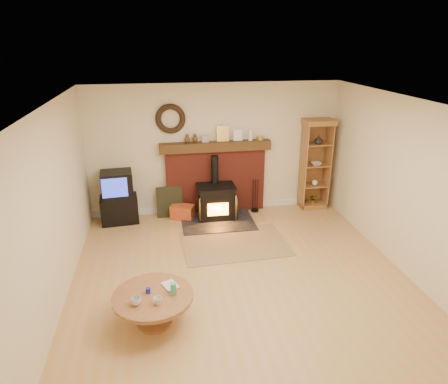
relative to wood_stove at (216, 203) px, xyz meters
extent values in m
plane|color=tan|center=(0.05, -2.27, -0.33)|extent=(5.50, 5.50, 0.00)
cube|color=beige|center=(0.05, 0.48, 0.97)|extent=(5.00, 0.02, 2.60)
cube|color=beige|center=(0.05, -5.02, 0.97)|extent=(5.00, 0.02, 2.60)
cube|color=beige|center=(-2.45, -2.27, 0.97)|extent=(0.02, 5.50, 2.60)
cube|color=beige|center=(2.55, -2.27, 0.97)|extent=(0.02, 5.50, 2.60)
cube|color=white|center=(0.05, -2.27, 2.27)|extent=(5.00, 5.50, 0.02)
cube|color=white|center=(0.05, 0.46, -0.27)|extent=(5.00, 0.04, 0.12)
torus|color=black|center=(-0.80, 0.42, 1.62)|extent=(0.57, 0.11, 0.57)
cube|color=maroon|center=(0.05, 0.40, 0.32)|extent=(2.00, 0.15, 1.30)
cube|color=#3E2513|center=(0.05, 0.37, 1.06)|extent=(2.20, 0.22, 0.18)
cube|color=#999999|center=(-0.15, 0.38, 1.22)|extent=(0.13, 0.05, 0.14)
cube|color=gold|center=(0.20, 0.40, 1.30)|extent=(0.24, 0.06, 0.30)
cube|color=white|center=(0.50, 0.40, 1.26)|extent=(0.18, 0.05, 0.22)
cylinder|color=white|center=(0.75, 0.38, 1.26)|extent=(0.08, 0.08, 0.22)
cylinder|color=gold|center=(0.95, 0.38, 1.18)|extent=(0.14, 0.14, 0.07)
cube|color=black|center=(0.00, -0.17, -0.32)|extent=(1.40, 1.00, 0.03)
cube|color=black|center=(0.00, 0.03, 0.01)|extent=(0.67, 0.48, 0.62)
cube|color=black|center=(0.00, 0.03, 0.34)|extent=(0.74, 0.53, 0.04)
cylinder|color=black|center=(0.00, 0.18, 0.64)|extent=(0.14, 0.14, 0.56)
cube|color=orange|center=(0.00, -0.22, -0.04)|extent=(0.40, 0.02, 0.25)
cube|color=black|center=(-0.31, -0.16, -0.02)|extent=(0.16, 0.21, 0.50)
cube|color=black|center=(0.31, -0.16, -0.02)|extent=(0.16, 0.21, 0.50)
cube|color=brown|center=(0.15, -1.09, -0.33)|extent=(1.86, 1.32, 0.01)
cube|color=black|center=(-1.88, 0.20, -0.08)|extent=(0.74, 0.55, 0.51)
cube|color=black|center=(-1.88, 0.20, 0.44)|extent=(0.62, 0.53, 0.51)
cube|color=#222FB0|center=(-1.90, -0.05, 0.46)|extent=(0.46, 0.06, 0.37)
cube|color=#9B6532|center=(2.11, 0.26, -0.28)|extent=(0.54, 0.39, 0.10)
cube|color=#9B6532|center=(2.11, 0.45, 0.58)|extent=(0.54, 0.02, 1.73)
cube|color=#9B6532|center=(1.85, 0.26, 0.58)|extent=(0.02, 0.39, 1.73)
cube|color=#9B6532|center=(2.37, 0.26, 0.58)|extent=(0.02, 0.39, 1.73)
cube|color=#9B6532|center=(2.11, 0.26, 1.49)|extent=(0.60, 0.43, 0.10)
cube|color=#9B6532|center=(2.11, 0.26, 0.16)|extent=(0.50, 0.35, 0.02)
cube|color=#9B6532|center=(2.11, 0.26, 0.60)|extent=(0.50, 0.35, 0.02)
cube|color=#9B6532|center=(2.11, 0.26, 1.05)|extent=(0.50, 0.35, 0.02)
imported|color=white|center=(2.11, 0.21, 1.14)|extent=(0.16, 0.16, 0.17)
imported|color=white|center=(2.11, 0.21, 0.64)|extent=(0.21, 0.21, 0.05)
sphere|color=white|center=(2.11, 0.21, 0.23)|extent=(0.12, 0.12, 0.12)
imported|color=#44AC79|center=(2.11, 0.21, -0.13)|extent=(0.19, 0.16, 0.21)
cube|color=orange|center=(-0.66, 0.13, -0.20)|extent=(0.52, 0.43, 0.28)
cube|color=black|center=(-0.91, 0.28, -0.02)|extent=(0.52, 0.14, 0.62)
cylinder|color=black|center=(0.84, 0.23, -0.31)|extent=(0.16, 0.16, 0.04)
cylinder|color=black|center=(0.79, 0.23, 0.02)|extent=(0.02, 0.02, 0.70)
cylinder|color=black|center=(0.84, 0.23, 0.02)|extent=(0.02, 0.02, 0.70)
cylinder|color=black|center=(0.89, 0.23, 0.02)|extent=(0.02, 0.02, 0.70)
cylinder|color=brown|center=(-1.24, -2.96, -0.32)|extent=(0.44, 0.44, 0.03)
cylinder|color=brown|center=(-1.24, -2.96, -0.13)|extent=(0.16, 0.16, 0.35)
cylinder|color=brown|center=(-1.24, -2.96, 0.07)|extent=(1.01, 1.01, 0.05)
imported|color=white|center=(-1.43, -3.13, 0.14)|extent=(0.12, 0.12, 0.10)
imported|color=white|center=(-1.18, -3.16, 0.14)|extent=(0.10, 0.10, 0.09)
imported|color=#4C331E|center=(-1.10, -2.85, 0.10)|extent=(0.17, 0.22, 0.02)
cylinder|color=#1B1F98|center=(-1.29, -2.92, 0.13)|extent=(0.06, 0.06, 0.07)
cube|color=#44AC79|center=(-0.99, -3.00, 0.17)|extent=(0.07, 0.07, 0.16)
camera|label=1|loc=(-1.06, -7.18, 3.05)|focal=32.00mm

